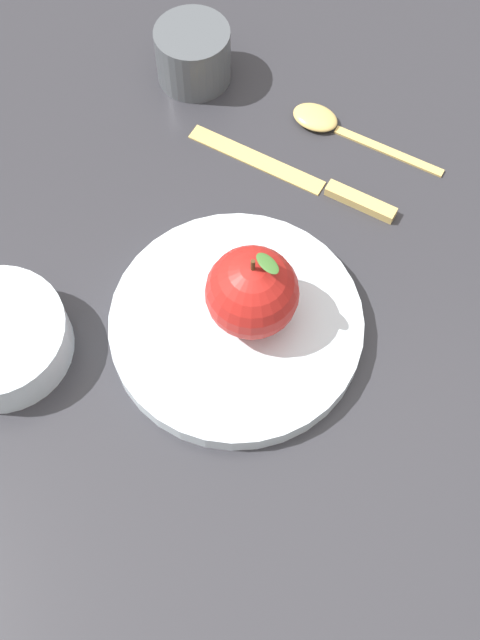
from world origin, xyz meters
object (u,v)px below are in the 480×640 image
object	(u,v)px
dinner_plate	(240,324)
cup	(196,52)
knife	(314,180)
spoon	(334,124)
apple	(258,293)
side_bowl	(1,337)

from	to	relation	value
dinner_plate	cup	distance (m)	0.31
knife	spoon	size ratio (longest dim) A/B	1.28
knife	spoon	xyz separation A→B (m)	(0.02, 0.07, 0.00)
dinner_plate	apple	size ratio (longest dim) A/B	2.47
cup	spoon	bearing A→B (deg)	-24.70
dinner_plate	spoon	distance (m)	0.25
spoon	knife	bearing A→B (deg)	-106.38
dinner_plate	knife	distance (m)	0.18
dinner_plate	knife	bearing A→B (deg)	67.49
apple	dinner_plate	bearing A→B (deg)	-157.56
spoon	dinner_plate	bearing A→B (deg)	-110.73
apple	cup	size ratio (longest dim) A/B	1.16
apple	spoon	distance (m)	0.25
cup	dinner_plate	bearing A→B (deg)	-79.63
dinner_plate	cup	size ratio (longest dim) A/B	2.87
dinner_plate	knife	size ratio (longest dim) A/B	1.11
spoon	side_bowl	bearing A→B (deg)	-138.50
cup	spoon	world-z (taller)	cup
apple	knife	xyz separation A→B (m)	(0.05, 0.16, -0.06)
side_bowl	knife	bearing A→B (deg)	34.80
dinner_plate	knife	world-z (taller)	dinner_plate
side_bowl	knife	size ratio (longest dim) A/B	0.61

